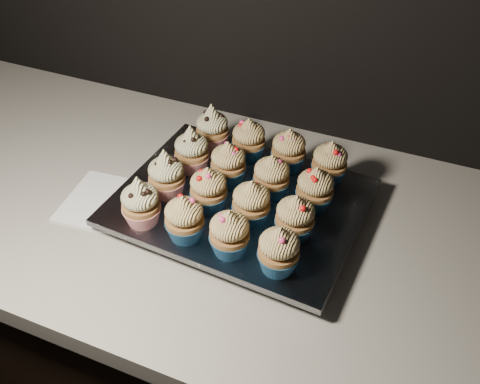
{
  "coord_description": "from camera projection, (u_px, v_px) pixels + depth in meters",
  "views": [
    {
      "loc": [
        0.45,
        1.07,
        1.54
      ],
      "look_at": [
        0.19,
        1.71,
        0.95
      ],
      "focal_mm": 40.0,
      "sensor_mm": 36.0,
      "label": 1
    }
  ],
  "objects": [
    {
      "name": "worktop",
      "position": [
        147.0,
        197.0,
        1.01
      ],
      "size": [
        2.44,
        0.64,
        0.04
      ],
      "primitive_type": "cube",
      "color": "beige",
      "rests_on": "cabinet"
    },
    {
      "name": "cupcake_11",
      "position": [
        315.0,
        189.0,
        0.88
      ],
      "size": [
        0.06,
        0.06,
        0.08
      ],
      "color": "navy",
      "rests_on": "foil_lining"
    },
    {
      "name": "cupcake_14",
      "position": [
        289.0,
        150.0,
        0.96
      ],
      "size": [
        0.06,
        0.06,
        0.08
      ],
      "color": "navy",
      "rests_on": "foil_lining"
    },
    {
      "name": "cupcake_13",
      "position": [
        249.0,
        140.0,
        0.99
      ],
      "size": [
        0.06,
        0.06,
        0.08
      ],
      "color": "navy",
      "rests_on": "foil_lining"
    },
    {
      "name": "napkin",
      "position": [
        106.0,
        202.0,
        0.96
      ],
      "size": [
        0.16,
        0.16,
        0.0
      ],
      "primitive_type": "cube",
      "rotation": [
        0.0,
        0.0,
        0.1
      ],
      "color": "white",
      "rests_on": "worktop"
    },
    {
      "name": "cupcake_0",
      "position": [
        141.0,
        203.0,
        0.85
      ],
      "size": [
        0.06,
        0.06,
        0.1
      ],
      "color": "red",
      "rests_on": "foil_lining"
    },
    {
      "name": "foil_lining",
      "position": [
        240.0,
        202.0,
        0.92
      ],
      "size": [
        0.43,
        0.35,
        0.01
      ],
      "primitive_type": "cube",
      "rotation": [
        0.0,
        0.0,
        -0.06
      ],
      "color": "silver",
      "rests_on": "baking_tray"
    },
    {
      "name": "cabinet",
      "position": [
        168.0,
        336.0,
        1.3
      ],
      "size": [
        2.4,
        0.6,
        0.86
      ],
      "primitive_type": "cube",
      "color": "black",
      "rests_on": "ground"
    },
    {
      "name": "cupcake_1",
      "position": [
        184.0,
        219.0,
        0.83
      ],
      "size": [
        0.06,
        0.06,
        0.08
      ],
      "color": "navy",
      "rests_on": "foil_lining"
    },
    {
      "name": "cupcake_15",
      "position": [
        330.0,
        163.0,
        0.94
      ],
      "size": [
        0.06,
        0.06,
        0.08
      ],
      "color": "navy",
      "rests_on": "foil_lining"
    },
    {
      "name": "cupcake_6",
      "position": [
        251.0,
        203.0,
        0.86
      ],
      "size": [
        0.06,
        0.06,
        0.08
      ],
      "color": "navy",
      "rests_on": "foil_lining"
    },
    {
      "name": "cupcake_4",
      "position": [
        166.0,
        175.0,
        0.91
      ],
      "size": [
        0.06,
        0.06,
        0.1
      ],
      "color": "red",
      "rests_on": "foil_lining"
    },
    {
      "name": "cupcake_8",
      "position": [
        192.0,
        151.0,
        0.96
      ],
      "size": [
        0.06,
        0.06,
        0.1
      ],
      "color": "red",
      "rests_on": "foil_lining"
    },
    {
      "name": "cupcake_9",
      "position": [
        228.0,
        164.0,
        0.93
      ],
      "size": [
        0.06,
        0.06,
        0.08
      ],
      "color": "navy",
      "rests_on": "foil_lining"
    },
    {
      "name": "cupcake_5",
      "position": [
        209.0,
        189.0,
        0.88
      ],
      "size": [
        0.06,
        0.06,
        0.08
      ],
      "color": "navy",
      "rests_on": "foil_lining"
    },
    {
      "name": "cupcake_3",
      "position": [
        279.0,
        250.0,
        0.78
      ],
      "size": [
        0.06,
        0.06,
        0.08
      ],
      "color": "navy",
      "rests_on": "foil_lining"
    },
    {
      "name": "cupcake_12",
      "position": [
        212.0,
        129.0,
        1.01
      ],
      "size": [
        0.06,
        0.06,
        0.1
      ],
      "color": "red",
      "rests_on": "foil_lining"
    },
    {
      "name": "baking_tray",
      "position": [
        240.0,
        209.0,
        0.93
      ],
      "size": [
        0.4,
        0.31,
        0.02
      ],
      "primitive_type": "cube",
      "rotation": [
        0.0,
        0.0,
        -0.06
      ],
      "color": "black",
      "rests_on": "worktop"
    },
    {
      "name": "cupcake_7",
      "position": [
        295.0,
        218.0,
        0.83
      ],
      "size": [
        0.06,
        0.06,
        0.08
      ],
      "color": "navy",
      "rests_on": "foil_lining"
    },
    {
      "name": "cupcake_2",
      "position": [
        230.0,
        233.0,
        0.8
      ],
      "size": [
        0.06,
        0.06,
        0.08
      ],
      "color": "navy",
      "rests_on": "foil_lining"
    },
    {
      "name": "cupcake_10",
      "position": [
        271.0,
        177.0,
        0.91
      ],
      "size": [
        0.06,
        0.06,
        0.08
      ],
      "color": "navy",
      "rests_on": "foil_lining"
    }
  ]
}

